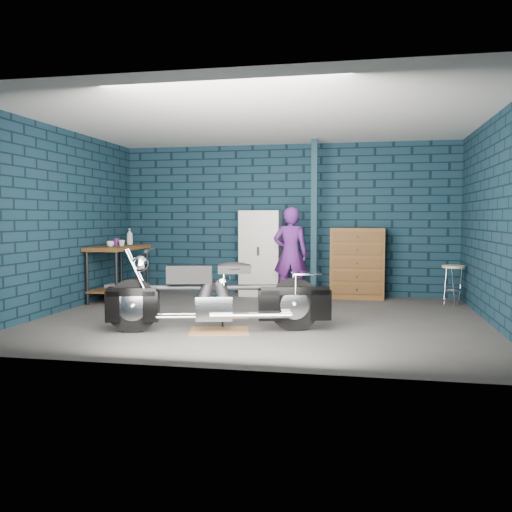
{
  "coord_description": "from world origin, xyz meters",
  "views": [
    {
      "loc": [
        1.35,
        -7.21,
        1.38
      ],
      "look_at": [
        -0.12,
        0.3,
        0.84
      ],
      "focal_mm": 38.0,
      "sensor_mm": 36.0,
      "label": 1
    }
  ],
  "objects": [
    {
      "name": "ground",
      "position": [
        0.0,
        0.0,
        0.0
      ],
      "size": [
        6.0,
        6.0,
        0.0
      ],
      "primitive_type": "plane",
      "color": "#474543",
      "rests_on": "ground"
    },
    {
      "name": "room_walls",
      "position": [
        0.0,
        0.55,
        1.9
      ],
      "size": [
        6.02,
        5.01,
        2.71
      ],
      "color": "#102A36",
      "rests_on": "ground"
    },
    {
      "name": "support_post",
      "position": [
        0.55,
        1.95,
        1.35
      ],
      "size": [
        0.1,
        0.1,
        2.7
      ],
      "primitive_type": "cube",
      "color": "#112A35",
      "rests_on": "ground"
    },
    {
      "name": "workbench",
      "position": [
        -2.68,
        1.28,
        0.46
      ],
      "size": [
        0.6,
        1.4,
        0.91
      ],
      "primitive_type": "cube",
      "color": "brown",
      "rests_on": "ground"
    },
    {
      "name": "drip_mat",
      "position": [
        -0.35,
        -0.9,
        0.0
      ],
      "size": [
        0.83,
        0.7,
        0.01
      ],
      "primitive_type": "cube",
      "rotation": [
        0.0,
        0.0,
        0.25
      ],
      "color": "olive",
      "rests_on": "ground"
    },
    {
      "name": "motorcycle",
      "position": [
        -0.35,
        -0.9,
        0.51
      ],
      "size": [
        2.4,
        1.18,
        1.02
      ],
      "primitive_type": null,
      "rotation": [
        0.0,
        0.0,
        0.25
      ],
      "color": "black",
      "rests_on": "ground"
    },
    {
      "name": "person",
      "position": [
        0.19,
        1.69,
        0.78
      ],
      "size": [
        0.59,
        0.4,
        1.56
      ],
      "primitive_type": "imported",
      "rotation": [
        0.0,
        0.0,
        3.18
      ],
      "color": "#591F77",
      "rests_on": "ground"
    },
    {
      "name": "storage_bin",
      "position": [
        -2.66,
        1.26,
        0.13
      ],
      "size": [
        0.43,
        0.31,
        0.27
      ],
      "primitive_type": "cube",
      "color": "gray",
      "rests_on": "ground"
    },
    {
      "name": "locker",
      "position": [
        -0.42,
        2.23,
        0.76
      ],
      "size": [
        0.7,
        0.5,
        1.51
      ],
      "primitive_type": "cube",
      "color": "beige",
      "rests_on": "ground"
    },
    {
      "name": "tool_chest",
      "position": [
        1.27,
        2.23,
        0.61
      ],
      "size": [
        0.91,
        0.5,
        1.21
      ],
      "primitive_type": "cube",
      "color": "brown",
      "rests_on": "ground"
    },
    {
      "name": "shop_stool",
      "position": [
        2.78,
        1.78,
        0.32
      ],
      "size": [
        0.46,
        0.46,
        0.63
      ],
      "primitive_type": null,
      "rotation": [
        0.0,
        0.0,
        0.41
      ],
      "color": "#BCB18E",
      "rests_on": "ground"
    },
    {
      "name": "cup_a",
      "position": [
        -2.7,
        1.01,
        0.96
      ],
      "size": [
        0.13,
        0.13,
        0.09
      ],
      "primitive_type": "imported",
      "rotation": [
        0.0,
        0.0,
        -0.08
      ],
      "color": "#BCB18E",
      "rests_on": "workbench"
    },
    {
      "name": "cup_b",
      "position": [
        -2.6,
        1.23,
        0.96
      ],
      "size": [
        0.14,
        0.14,
        0.1
      ],
      "primitive_type": "imported",
      "rotation": [
        0.0,
        0.0,
        -0.31
      ],
      "color": "#BCB18E",
      "rests_on": "workbench"
    },
    {
      "name": "mug_purple",
      "position": [
        -2.75,
        1.34,
        0.97
      ],
      "size": [
        0.11,
        0.11,
        0.12
      ],
      "primitive_type": "cylinder",
      "rotation": [
        0.0,
        0.0,
        0.3
      ],
      "color": "#611B6C",
      "rests_on": "workbench"
    },
    {
      "name": "bottle",
      "position": [
        -2.7,
        1.78,
        1.05
      ],
      "size": [
        0.13,
        0.13,
        0.29
      ],
      "primitive_type": "imported",
      "rotation": [
        0.0,
        0.0,
        -0.18
      ],
      "color": "gray",
      "rests_on": "workbench"
    }
  ]
}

